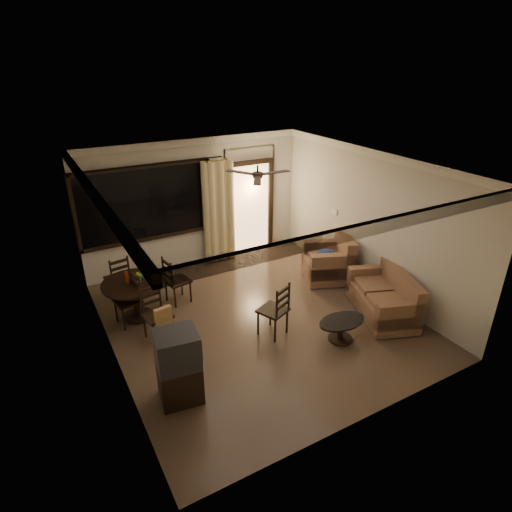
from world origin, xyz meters
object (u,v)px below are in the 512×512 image
armchair (330,262)px  dining_chair_west (129,309)px  tv_cabinet (179,366)px  coffee_table (341,327)px  dining_table (135,290)px  sofa (385,298)px  side_chair (273,319)px  dining_chair_south (158,323)px  dining_chair_east (178,289)px  dining_chair_north (119,286)px

armchair → dining_chair_west: bearing=-162.4°
tv_cabinet → coffee_table: 2.82m
dining_table → sofa: (3.98, -2.14, -0.23)m
sofa → armchair: armchair is taller
armchair → side_chair: side_chair is taller
tv_cabinet → side_chair: (1.90, 0.66, -0.25)m
dining_chair_west → dining_chair_south: (0.30, -0.71, 0.02)m
dining_chair_east → dining_chair_south: (-0.69, -0.98, 0.02)m
dining_table → dining_chair_south: (0.14, -0.85, -0.26)m
armchair → dining_chair_south: bearing=-152.3°
dining_chair_west → side_chair: side_chair is taller
dining_table → side_chair: side_chair is taller
dining_chair_north → armchair: 4.31m
sofa → dining_chair_south: bearing=-177.9°
dining_chair_west → dining_chair_north: bearing=168.4°
dining_chair_west → dining_chair_east: same height
dining_chair_east → coffee_table: 3.17m
sofa → armchair: 1.60m
dining_table → tv_cabinet: 2.33m
armchair → side_chair: (-2.10, -1.13, -0.09)m
dining_chair_west → sofa: size_ratio=0.55×
dining_table → dining_chair_south: dining_chair_south is taller
dining_chair_south → dining_chair_north: (-0.27, 1.62, -0.02)m
tv_cabinet → armchair: 4.39m
dining_table → dining_chair_east: size_ratio=1.19×
dining_table → sofa: dining_table is taller
sofa → coffee_table: (-1.20, -0.22, -0.08)m
dining_chair_south → tv_cabinet: (-0.16, -1.49, 0.24)m
dining_chair_north → coffee_table: dining_chair_north is taller
dining_table → coffee_table: dining_table is taller
sofa → armchair: bearing=110.7°
dining_chair_south → tv_cabinet: tv_cabinet is taller
dining_chair_north → tv_cabinet: tv_cabinet is taller
dining_chair_east → tv_cabinet: size_ratio=0.88×
dining_table → dining_chair_north: bearing=99.5°
dining_chair_north → sofa: size_ratio=0.55×
dining_chair_west → side_chair: (2.04, -1.53, 0.01)m
dining_chair_north → side_chair: side_chair is taller
armchair → side_chair: bearing=-128.6°
dining_chair_west → dining_chair_north: 0.91m
dining_table → coffee_table: bearing=-40.3°
dining_chair_north → side_chair: (2.01, -2.44, 0.01)m
dining_chair_west → tv_cabinet: (0.14, -2.20, 0.26)m
dining_chair_south → dining_chair_north: bearing=90.0°
dining_chair_east → dining_chair_west: bearing=96.0°
dining_chair_east → sofa: (3.15, -2.27, 0.05)m
sofa → armchair: (-0.00, 1.60, 0.05)m
tv_cabinet → sofa: bearing=10.6°
dining_chair_south → dining_chair_north: 1.64m
dining_chair_west → tv_cabinet: size_ratio=0.88×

